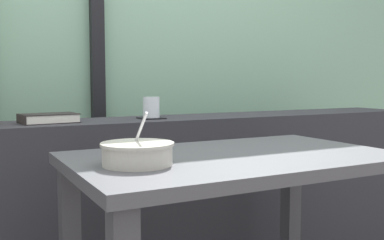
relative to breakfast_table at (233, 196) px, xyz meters
name	(u,v)px	position (x,y,z in m)	size (l,w,h in m)	color
outdoor_backdrop	(110,2)	(0.02, 1.30, 0.80)	(4.80, 0.08, 2.80)	#84B293
window_divider_post	(97,18)	(-0.08, 1.23, 0.70)	(0.07, 0.05, 2.60)	black
dark_console_ledge	(159,208)	(0.02, 0.63, -0.20)	(2.80, 0.33, 0.80)	#2D2D33
breakfast_table	(233,196)	(0.00, 0.00, 0.00)	(1.01, 0.62, 0.73)	#414145
coaster_square	(151,118)	(-0.02, 0.61, 0.20)	(0.10, 0.10, 0.01)	black
juice_glass	(151,108)	(-0.02, 0.61, 0.25)	(0.07, 0.07, 0.09)	white
closed_book	(48,118)	(-0.45, 0.62, 0.22)	(0.22, 0.16, 0.04)	black
soup_bowl	(137,154)	(-0.33, -0.03, 0.16)	(0.20, 0.20, 0.15)	#BCB7A8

